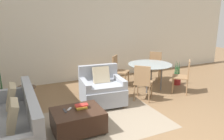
{
  "coord_description": "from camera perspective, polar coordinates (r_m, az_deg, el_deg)",
  "views": [
    {
      "loc": [
        -2.11,
        -2.6,
        2.08
      ],
      "look_at": [
        0.09,
        2.03,
        0.75
      ],
      "focal_mm": 35.0,
      "sensor_mm": 36.0,
      "label": 1
    }
  ],
  "objects": [
    {
      "name": "wall_back",
      "position": [
        6.94,
        -7.74,
        8.58
      ],
      "size": [
        12.0,
        0.06,
        2.75
      ],
      "color": "beige",
      "rests_on": "ground_plane"
    },
    {
      "name": "armchair",
      "position": [
        5.11,
        -2.62,
        -5.14
      ],
      "size": [
        1.03,
        0.9,
        0.9
      ],
      "color": "#999EA8",
      "rests_on": "ground_plane"
    },
    {
      "name": "picture_frame",
      "position": [
        5.16,
        -21.71,
        -3.13
      ],
      "size": [
        0.17,
        0.07,
        0.21
      ],
      "color": "silver",
      "rests_on": "side_table"
    },
    {
      "name": "tv_remote_primary",
      "position": [
        4.05,
        -11.09,
        -9.95
      ],
      "size": [
        0.11,
        0.13,
        0.01
      ],
      "color": "#B7B7BC",
      "rests_on": "ottoman"
    },
    {
      "name": "area_rug",
      "position": [
        4.42,
        -3.83,
        -13.49
      ],
      "size": [
        2.76,
        1.74,
        0.01
      ],
      "color": "gray",
      "rests_on": "ground_plane"
    },
    {
      "name": "book_stack",
      "position": [
        4.03,
        -8.05,
        -9.42
      ],
      "size": [
        0.24,
        0.16,
        0.08
      ],
      "color": "gold",
      "rests_on": "ottoman"
    },
    {
      "name": "potted_plant_small",
      "position": [
        6.85,
        16.55,
        -1.87
      ],
      "size": [
        0.24,
        0.24,
        0.75
      ],
      "color": "maroon",
      "rests_on": "ground_plane"
    },
    {
      "name": "dining_chair_far_left",
      "position": [
        6.38,
        1.61,
        0.37
      ],
      "size": [
        0.59,
        0.59,
        0.9
      ],
      "color": "#93704C",
      "rests_on": "ground_plane"
    },
    {
      "name": "dining_chair_near_right",
      "position": [
        6.1,
        18.37,
        -1.06
      ],
      "size": [
        0.59,
        0.59,
        0.9
      ],
      "color": "#93704C",
      "rests_on": "ground_plane"
    },
    {
      "name": "ottoman",
      "position": [
        4.07,
        -8.92,
        -12.75
      ],
      "size": [
        0.88,
        0.7,
        0.41
      ],
      "color": "#382319",
      "rests_on": "ground_plane"
    },
    {
      "name": "dining_table",
      "position": [
        6.14,
        9.85,
        0.94
      ],
      "size": [
        1.21,
        1.21,
        0.73
      ],
      "color": "#99A8AD",
      "rests_on": "ground_plane"
    },
    {
      "name": "dining_chair_near_left",
      "position": [
        5.3,
        8.06,
        -2.75
      ],
      "size": [
        0.59,
        0.59,
        0.9
      ],
      "color": "#93704C",
      "rests_on": "ground_plane"
    },
    {
      "name": "dining_chair_far_right",
      "position": [
        7.06,
        11.09,
        1.48
      ],
      "size": [
        0.59,
        0.59,
        0.9
      ],
      "color": "#93704C",
      "rests_on": "ground_plane"
    },
    {
      "name": "side_table",
      "position": [
        5.24,
        -21.46,
        -5.74
      ],
      "size": [
        0.43,
        0.43,
        0.5
      ],
      "color": "#4C3828",
      "rests_on": "ground_plane"
    },
    {
      "name": "couch",
      "position": [
        3.89,
        -24.64,
        -13.99
      ],
      "size": [
        0.87,
        2.0,
        0.91
      ],
      "color": "#999EA8",
      "rests_on": "ground_plane"
    },
    {
      "name": "tv_remote_secondary",
      "position": [
        4.0,
        -12.18,
        -10.34
      ],
      "size": [
        0.05,
        0.17,
        0.01
      ],
      "color": "#333338",
      "rests_on": "ottoman"
    }
  ]
}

